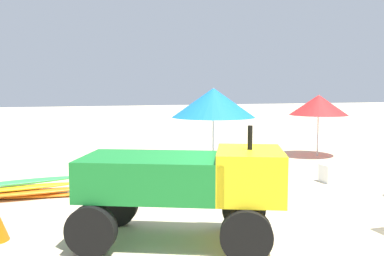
% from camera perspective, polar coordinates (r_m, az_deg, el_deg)
% --- Properties ---
extents(ground, '(80.00, 80.00, 0.00)m').
position_cam_1_polar(ground, '(5.58, 13.79, -15.27)').
color(ground, beige).
extents(utility_cart, '(2.81, 2.12, 1.50)m').
position_cam_1_polar(utility_cart, '(5.35, -0.95, -7.22)').
color(utility_cart, '#197A2D').
rests_on(utility_cart, ground).
extents(surfboard_pile, '(2.35, 0.68, 0.32)m').
position_cam_1_polar(surfboard_pile, '(8.12, -21.82, -7.76)').
color(surfboard_pile, orange).
rests_on(surfboard_pile, ground).
extents(beach_umbrella_left, '(1.90, 1.90, 1.95)m').
position_cam_1_polar(beach_umbrella_left, '(9.57, 2.91, 3.44)').
color(beach_umbrella_left, beige).
rests_on(beach_umbrella_left, ground).
extents(beach_umbrella_far, '(1.63, 1.63, 1.75)m').
position_cam_1_polar(beach_umbrella_far, '(12.45, 16.75, 3.00)').
color(beach_umbrella_far, beige).
rests_on(beach_umbrella_far, ground).
extents(cooler_box, '(0.51, 0.35, 0.37)m').
position_cam_1_polar(cooler_box, '(9.29, 18.59, -5.81)').
color(cooler_box, white).
rests_on(cooler_box, ground).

